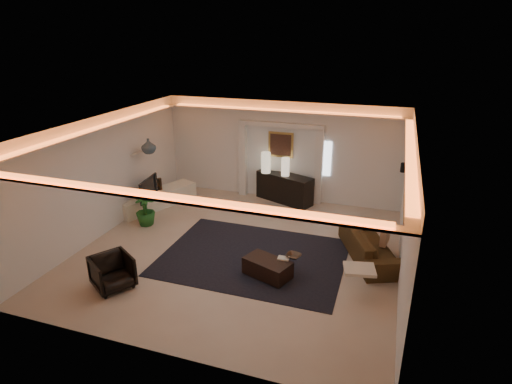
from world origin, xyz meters
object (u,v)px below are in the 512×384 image
(armchair, at_px, (112,272))
(sofa, at_px, (370,245))
(console, at_px, (284,188))
(coffee_table, at_px, (268,268))

(armchair, bearing_deg, sofa, -26.41)
(console, distance_m, armchair, 5.80)
(console, relative_size, armchair, 2.33)
(console, xyz_separation_m, coffee_table, (0.73, -4.10, -0.20))
(sofa, distance_m, armchair, 5.47)
(sofa, bearing_deg, coffee_table, 104.50)
(console, xyz_separation_m, armchair, (-2.03, -5.43, -0.06))
(console, bearing_deg, armchair, -88.47)
(console, bearing_deg, sofa, -22.49)
(coffee_table, height_order, armchair, armchair)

